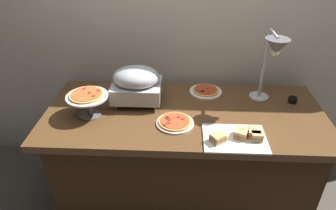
% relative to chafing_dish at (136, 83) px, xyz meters
% --- Properties ---
extents(ground_plane, '(8.00, 8.00, 0.00)m').
position_rel_chafing_dish_xyz_m(ground_plane, '(0.34, -0.12, -0.91)').
color(ground_plane, '#4C443D').
extents(back_wall, '(4.40, 0.04, 2.40)m').
position_rel_chafing_dish_xyz_m(back_wall, '(0.34, 0.38, 0.29)').
color(back_wall, beige).
rests_on(back_wall, ground_plane).
extents(buffet_table, '(1.90, 0.84, 0.76)m').
position_rel_chafing_dish_xyz_m(buffet_table, '(0.34, -0.12, -0.52)').
color(buffet_table, brown).
rests_on(buffet_table, ground_plane).
extents(chafing_dish, '(0.34, 0.28, 0.27)m').
position_rel_chafing_dish_xyz_m(chafing_dish, '(0.00, 0.00, 0.00)').
color(chafing_dish, '#B7BABF').
rests_on(chafing_dish, buffet_table).
extents(heat_lamp, '(0.15, 0.33, 0.52)m').
position_rel_chafing_dish_xyz_m(heat_lamp, '(0.88, -0.04, 0.25)').
color(heat_lamp, '#B7BABF').
rests_on(heat_lamp, buffet_table).
extents(pizza_plate_front, '(0.24, 0.24, 0.03)m').
position_rel_chafing_dish_xyz_m(pizza_plate_front, '(0.28, -0.26, -0.14)').
color(pizza_plate_front, white).
rests_on(pizza_plate_front, buffet_table).
extents(pizza_plate_center, '(0.24, 0.24, 0.03)m').
position_rel_chafing_dish_xyz_m(pizza_plate_center, '(0.50, 0.16, -0.14)').
color(pizza_plate_center, white).
rests_on(pizza_plate_center, buffet_table).
extents(pizza_plate_raised_stand, '(0.27, 0.27, 0.17)m').
position_rel_chafing_dish_xyz_m(pizza_plate_raised_stand, '(-0.30, -0.19, -0.02)').
color(pizza_plate_raised_stand, '#595B60').
rests_on(pizza_plate_raised_stand, buffet_table).
extents(sandwich_platter, '(0.38, 0.28, 0.06)m').
position_rel_chafing_dish_xyz_m(sandwich_platter, '(0.65, -0.41, -0.13)').
color(sandwich_platter, white).
rests_on(sandwich_platter, buffet_table).
extents(sauce_cup_near, '(0.06, 0.06, 0.04)m').
position_rel_chafing_dish_xyz_m(sauce_cup_near, '(1.11, 0.05, -0.13)').
color(sauce_cup_near, black).
rests_on(sauce_cup_near, buffet_table).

